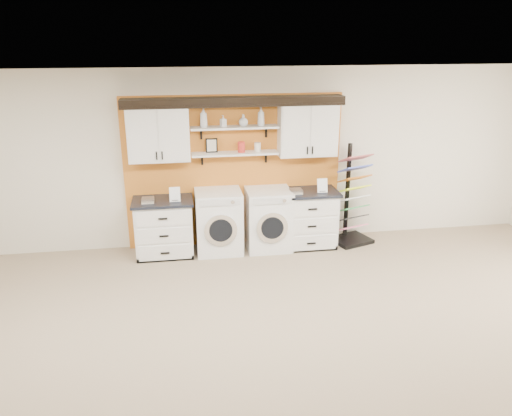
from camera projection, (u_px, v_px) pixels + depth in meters
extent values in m
plane|color=gray|center=(285.00, 409.00, 4.59)|extent=(10.00, 10.00, 0.00)
plane|color=white|center=(293.00, 101.00, 3.66)|extent=(10.00, 10.00, 0.00)
plane|color=beige|center=(234.00, 159.00, 7.85)|extent=(10.00, 0.00, 10.00)
cube|color=#C86F22|center=(234.00, 171.00, 7.89)|extent=(3.40, 0.07, 2.40)
cube|color=white|center=(158.00, 133.00, 7.34)|extent=(0.90, 0.34, 0.84)
cube|color=white|center=(143.00, 136.00, 7.15)|extent=(0.42, 0.01, 0.78)
cube|color=white|center=(174.00, 135.00, 7.21)|extent=(0.42, 0.01, 0.78)
cube|color=white|center=(307.00, 129.00, 7.67)|extent=(0.90, 0.34, 0.84)
cube|color=white|center=(296.00, 131.00, 7.48)|extent=(0.42, 0.01, 0.78)
cube|color=white|center=(325.00, 130.00, 7.54)|extent=(0.42, 0.01, 0.78)
cube|color=white|center=(235.00, 153.00, 7.62)|extent=(1.32, 0.28, 0.03)
cube|color=white|center=(235.00, 127.00, 7.49)|extent=(1.32, 0.28, 0.03)
cube|color=black|center=(234.00, 100.00, 7.38)|extent=(3.30, 0.40, 0.10)
cube|color=black|center=(236.00, 106.00, 7.22)|extent=(3.30, 0.04, 0.04)
cube|color=black|center=(212.00, 145.00, 7.58)|extent=(0.18, 0.02, 0.22)
cube|color=beige|center=(212.00, 146.00, 7.57)|extent=(0.14, 0.01, 0.18)
cylinder|color=red|center=(241.00, 147.00, 7.61)|extent=(0.11, 0.11, 0.16)
cylinder|color=silver|center=(258.00, 147.00, 7.65)|extent=(0.10, 0.10, 0.14)
cube|color=white|center=(164.00, 228.00, 7.68)|extent=(0.86, 0.60, 0.86)
cube|color=black|center=(166.00, 259.00, 7.56)|extent=(0.86, 0.06, 0.07)
cube|color=black|center=(163.00, 201.00, 7.54)|extent=(0.91, 0.66, 0.04)
cube|color=white|center=(163.00, 218.00, 7.31)|extent=(0.78, 0.02, 0.24)
cube|color=white|center=(164.00, 236.00, 7.40)|extent=(0.78, 0.02, 0.24)
cube|color=white|center=(165.00, 253.00, 7.49)|extent=(0.78, 0.02, 0.24)
cube|color=white|center=(307.00, 219.00, 8.01)|extent=(0.88, 0.60, 0.88)
cube|color=black|center=(310.00, 249.00, 7.89)|extent=(0.88, 0.06, 0.07)
cube|color=black|center=(308.00, 192.00, 7.86)|extent=(0.94, 0.66, 0.04)
cube|color=white|center=(312.00, 209.00, 7.63)|extent=(0.81, 0.02, 0.25)
cube|color=white|center=(312.00, 226.00, 7.73)|extent=(0.81, 0.02, 0.25)
cube|color=white|center=(311.00, 243.00, 7.82)|extent=(0.81, 0.02, 0.25)
cube|color=white|center=(219.00, 221.00, 7.79)|extent=(0.71, 0.66, 0.99)
cube|color=silver|center=(220.00, 202.00, 7.33)|extent=(0.60, 0.02, 0.10)
cylinder|color=silver|center=(221.00, 230.00, 7.48)|extent=(0.50, 0.05, 0.50)
cylinder|color=black|center=(221.00, 231.00, 7.46)|extent=(0.35, 0.03, 0.35)
cube|color=white|center=(268.00, 219.00, 7.90)|extent=(0.69, 0.66, 0.97)
cube|color=silver|center=(272.00, 201.00, 7.45)|extent=(0.59, 0.02, 0.10)
cylinder|color=silver|center=(272.00, 227.00, 7.60)|extent=(0.49, 0.05, 0.49)
cylinder|color=black|center=(272.00, 228.00, 7.57)|extent=(0.35, 0.03, 0.35)
cube|color=black|center=(351.00, 240.00, 8.26)|extent=(0.72, 0.66, 0.06)
cube|color=black|center=(347.00, 191.00, 8.14)|extent=(0.06, 0.06, 1.57)
cube|color=#DA6182|center=(351.00, 227.00, 8.21)|extent=(0.55, 0.42, 0.14)
cube|color=black|center=(352.00, 218.00, 8.15)|extent=(0.55, 0.42, 0.14)
cube|color=#227E39|center=(352.00, 208.00, 8.09)|extent=(0.55, 0.42, 0.14)
cube|color=silver|center=(353.00, 199.00, 8.04)|extent=(0.55, 0.42, 0.14)
cube|color=#E2FF1A|center=(354.00, 189.00, 7.98)|extent=(0.55, 0.42, 0.14)
cube|color=#BD5F16|center=(354.00, 179.00, 7.93)|extent=(0.55, 0.42, 0.14)
cube|color=blue|center=(355.00, 168.00, 7.87)|extent=(0.55, 0.42, 0.14)
cube|color=#A54545|center=(356.00, 158.00, 7.82)|extent=(0.55, 0.42, 0.14)
imported|color=silver|center=(203.00, 117.00, 7.37)|extent=(0.14, 0.14, 0.29)
imported|color=silver|center=(223.00, 121.00, 7.43)|extent=(0.10, 0.10, 0.17)
imported|color=silver|center=(243.00, 120.00, 7.48)|extent=(0.18, 0.18, 0.18)
imported|color=silver|center=(261.00, 116.00, 7.50)|extent=(0.13, 0.13, 0.28)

